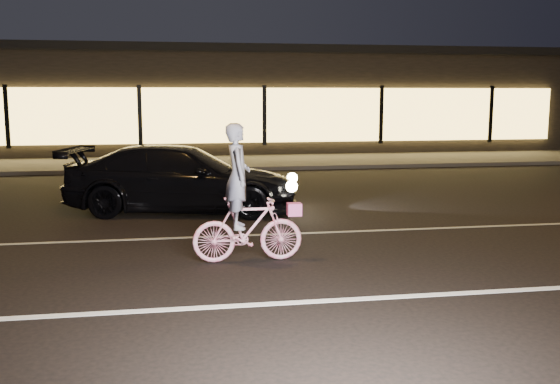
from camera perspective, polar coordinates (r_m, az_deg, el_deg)
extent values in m
plane|color=black|center=(9.07, 12.15, -6.17)|extent=(90.00, 90.00, 0.00)
cube|color=silver|center=(7.75, 16.29, -8.87)|extent=(60.00, 0.12, 0.01)
cube|color=gray|center=(10.89, 8.27, -3.52)|extent=(60.00, 0.10, 0.01)
cube|color=#383533|center=(21.50, -0.73, 2.78)|extent=(30.00, 4.00, 0.12)
cube|color=black|center=(27.32, -2.70, 8.13)|extent=(25.00, 8.00, 4.00)
cube|color=black|center=(27.38, -2.73, 12.42)|extent=(25.40, 8.40, 0.30)
cube|color=#EEBD53|center=(23.27, -1.46, 7.04)|extent=(23.00, 0.15, 2.00)
cube|color=black|center=(23.65, -23.70, 6.33)|extent=(0.15, 0.08, 2.20)
cube|color=black|center=(22.99, -12.69, 6.80)|extent=(0.15, 0.08, 2.20)
cube|color=black|center=(23.19, -1.43, 7.03)|extent=(0.15, 0.08, 2.20)
cube|color=black|center=(24.24, 9.23, 7.00)|extent=(0.15, 0.08, 2.20)
cube|color=black|center=(26.04, 18.72, 6.76)|extent=(0.15, 0.08, 2.20)
imported|color=#F4346F|center=(8.74, -2.97, -3.41)|extent=(1.54, 0.44, 0.93)
imported|color=silver|center=(8.59, -3.89, 1.46)|extent=(0.35, 0.53, 1.46)
cube|color=#FF40A2|center=(8.78, 1.31, -1.60)|extent=(0.19, 0.16, 0.18)
imported|color=black|center=(12.61, -8.95, 1.20)|extent=(4.88, 2.73, 1.34)
sphere|color=#FFF2BF|center=(13.01, 1.13, 1.29)|extent=(0.22, 0.22, 0.22)
sphere|color=#FFF2BF|center=(11.80, 1.07, 0.52)|extent=(0.22, 0.22, 0.22)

